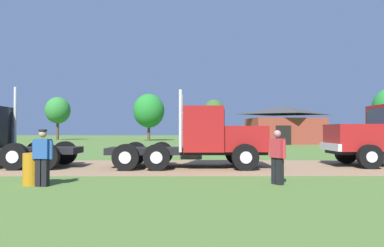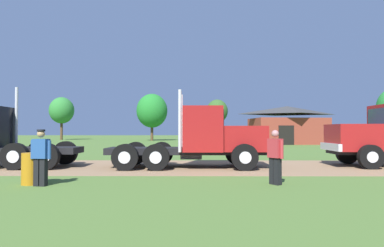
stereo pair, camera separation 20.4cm
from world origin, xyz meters
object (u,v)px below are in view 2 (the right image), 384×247
(steel_barrel, at_px, (31,169))
(shed_building, at_px, (287,126))
(truck_foreground_white, at_px, (206,139))
(visitor_by_barrel, at_px, (275,155))
(visitor_walking_mid, at_px, (41,155))

(steel_barrel, height_order, shed_building, shed_building)
(truck_foreground_white, relative_size, shed_building, 0.74)
(truck_foreground_white, relative_size, steel_barrel, 7.39)
(steel_barrel, bearing_deg, shed_building, 61.58)
(shed_building, bearing_deg, visitor_by_barrel, -106.51)
(visitor_walking_mid, bearing_deg, steel_barrel, 144.98)
(truck_foreground_white, xyz_separation_m, shed_building, (10.79, 25.36, 0.95))
(truck_foreground_white, distance_m, shed_building, 27.57)
(visitor_walking_mid, xyz_separation_m, visitor_by_barrel, (6.93, 0.32, -0.02))
(visitor_by_barrel, distance_m, shed_building, 31.26)
(visitor_by_barrel, xyz_separation_m, steel_barrel, (-7.34, -0.03, -0.40))
(truck_foreground_white, distance_m, visitor_walking_mid, 7.02)
(visitor_by_barrel, height_order, shed_building, shed_building)
(truck_foreground_white, height_order, shed_building, shed_building)
(truck_foreground_white, relative_size, visitor_walking_mid, 4.24)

